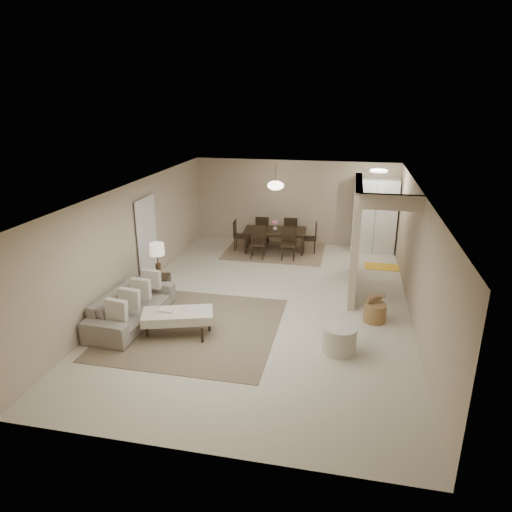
% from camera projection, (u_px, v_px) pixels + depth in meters
% --- Properties ---
extents(floor, '(9.00, 9.00, 0.00)m').
position_uv_depth(floor, '(266.00, 303.00, 9.90)').
color(floor, beige).
rests_on(floor, ground).
extents(ceiling, '(9.00, 9.00, 0.00)m').
position_uv_depth(ceiling, '(267.00, 189.00, 9.07)').
color(ceiling, white).
rests_on(ceiling, back_wall).
extents(back_wall, '(6.00, 0.00, 6.00)m').
position_uv_depth(back_wall, '(294.00, 202.00, 13.64)').
color(back_wall, '#BAA78D').
rests_on(back_wall, floor).
extents(left_wall, '(0.00, 9.00, 9.00)m').
position_uv_depth(left_wall, '(133.00, 240.00, 10.07)').
color(left_wall, '#BAA78D').
rests_on(left_wall, floor).
extents(right_wall, '(0.00, 9.00, 9.00)m').
position_uv_depth(right_wall, '(417.00, 259.00, 8.91)').
color(right_wall, '#BAA78D').
rests_on(right_wall, floor).
extents(partition, '(0.15, 2.50, 2.50)m').
position_uv_depth(partition, '(355.00, 237.00, 10.29)').
color(partition, '#BAA78D').
rests_on(partition, floor).
extents(doorway, '(0.04, 0.90, 2.04)m').
position_uv_depth(doorway, '(147.00, 242.00, 10.69)').
color(doorway, black).
rests_on(doorway, floor).
extents(pantry_cabinet, '(1.20, 0.55, 2.10)m').
position_uv_depth(pantry_cabinet, '(375.00, 216.00, 12.93)').
color(pantry_cabinet, white).
rests_on(pantry_cabinet, floor).
extents(flush_light, '(0.44, 0.44, 0.05)m').
position_uv_depth(flush_light, '(379.00, 171.00, 11.60)').
color(flush_light, white).
rests_on(flush_light, ceiling).
extents(living_rug, '(3.20, 3.20, 0.01)m').
position_uv_depth(living_rug, '(194.00, 327.00, 8.86)').
color(living_rug, brown).
rests_on(living_rug, floor).
extents(sofa, '(2.27, 0.99, 0.65)m').
position_uv_depth(sofa, '(132.00, 307.00, 9.00)').
color(sofa, gray).
rests_on(sofa, floor).
extents(ottoman_bench, '(1.42, 0.96, 0.46)m').
position_uv_depth(ottoman_bench, '(178.00, 316.00, 8.50)').
color(ottoman_bench, beige).
rests_on(ottoman_bench, living_rug).
extents(side_table, '(0.53, 0.53, 0.49)m').
position_uv_depth(side_table, '(160.00, 286.00, 10.17)').
color(side_table, black).
rests_on(side_table, floor).
extents(table_lamp, '(0.32, 0.32, 0.76)m').
position_uv_depth(table_lamp, '(157.00, 252.00, 9.90)').
color(table_lamp, '#49331F').
rests_on(table_lamp, side_table).
extents(round_pouf, '(0.61, 0.61, 0.48)m').
position_uv_depth(round_pouf, '(339.00, 339.00, 7.97)').
color(round_pouf, beige).
rests_on(round_pouf, floor).
extents(wicker_basket, '(0.52, 0.52, 0.37)m').
position_uv_depth(wicker_basket, '(375.00, 313.00, 9.06)').
color(wicker_basket, olive).
rests_on(wicker_basket, floor).
extents(dining_rug, '(2.80, 2.10, 0.01)m').
position_uv_depth(dining_rug, '(275.00, 251.00, 13.25)').
color(dining_rug, '#79604B').
rests_on(dining_rug, floor).
extents(dining_table, '(1.85, 1.14, 0.62)m').
position_uv_depth(dining_table, '(275.00, 241.00, 13.15)').
color(dining_table, black).
rests_on(dining_table, dining_rug).
extents(dining_chairs, '(2.39, 1.81, 0.88)m').
position_uv_depth(dining_chairs, '(275.00, 237.00, 13.11)').
color(dining_chairs, black).
rests_on(dining_chairs, dining_rug).
extents(vase, '(0.13, 0.13, 0.14)m').
position_uv_depth(vase, '(275.00, 228.00, 13.02)').
color(vase, silver).
rests_on(vase, dining_table).
extents(yellow_mat, '(0.89, 0.56, 0.01)m').
position_uv_depth(yellow_mat, '(382.00, 267.00, 12.02)').
color(yellow_mat, yellow).
rests_on(yellow_mat, floor).
extents(pendant_light, '(0.46, 0.46, 0.71)m').
position_uv_depth(pendant_light, '(276.00, 185.00, 12.62)').
color(pendant_light, '#49331F').
rests_on(pendant_light, ceiling).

